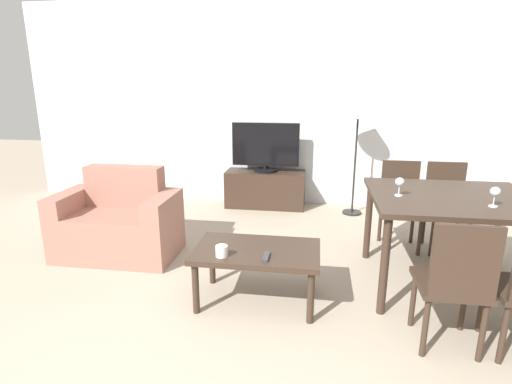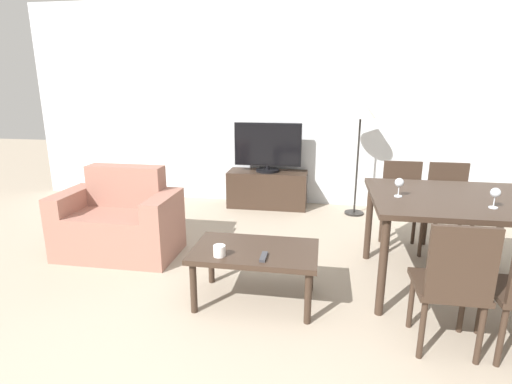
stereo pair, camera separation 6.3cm
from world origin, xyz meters
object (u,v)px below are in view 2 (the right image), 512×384
Objects in this scene: tv_stand at (267,189)px; wine_glass_center at (495,194)px; wine_glass_left at (399,184)px; dining_chair_near at (453,282)px; remote_primary at (264,257)px; dining_chair_far at (448,203)px; coffee_table at (255,255)px; armchair at (120,223)px; floor_lamp at (361,114)px; cup_white_near at (219,251)px; tv at (268,148)px; dining_chair_far_left at (402,201)px; dining_table at (453,207)px.

wine_glass_center is at bearing -49.50° from tv_stand.
wine_glass_center is (0.61, -0.19, 0.00)m from wine_glass_left.
dining_chair_near is 5.77× the size of remote_primary.
dining_chair_far is at bearing 42.18° from remote_primary.
remote_primary is at bearing -59.41° from coffee_table.
coffee_table is at bearing -159.68° from wine_glass_left.
coffee_table is 1.23m from wine_glass_left.
floor_lamp is (2.34, 1.64, 0.96)m from armchair.
dining_chair_far is 9.92× the size of cup_white_near.
floor_lamp is (-0.37, 2.70, 0.79)m from dining_chair_near.
tv is 0.95× the size of coffee_table.
tv_stand is 6.98× the size of remote_primary.
wine_glass_left is (-0.21, -0.92, 0.40)m from dining_chair_far_left.
dining_chair_near is at bearing -104.35° from dining_chair_far.
dining_chair_near reaches higher than tv_stand.
dining_chair_far_left is 9.92× the size of cup_white_near.
dining_chair_near is 9.92× the size of cup_white_near.
tv is at bearing 173.25° from floor_lamp.
dining_table is at bearing -72.19° from floor_lamp.
coffee_table is at bearing -133.93° from dining_chair_far_left.
armchair is 7.67× the size of wine_glass_center.
cup_white_near is (1.22, -0.83, 0.16)m from armchair.
floor_lamp is 16.71× the size of cup_white_near.
dining_chair_far_left is (1.26, 1.31, 0.10)m from coffee_table.
floor_lamp reaches higher than wine_glass_left.
tv_stand is 2.51m from wine_glass_left.
dining_chair_far_left is (0.00, 1.71, 0.00)m from dining_chair_near.
dining_chair_far is 1.19m from wine_glass_left.
floor_lamp is at bearing 129.31° from dining_chair_far.
coffee_table is 0.74× the size of dining_table.
coffee_table is (0.26, -2.44, -0.43)m from tv.
dining_chair_far is at bearing 11.60° from armchair.
remote_primary is (0.34, -2.59, -0.37)m from tv.
armchair reaches higher than dining_table.
tv_stand is at bearing 143.38° from dining_chair_far_left.
wine_glass_center is at bearing -69.90° from floor_lamp.
remote_primary is (-1.39, -0.61, -0.25)m from dining_table.
wine_glass_center reaches higher than dining_chair_far_left.
tv_stand is 3.01m from wine_glass_center.
wine_glass_left reaches higher than remote_primary.
coffee_table is 2.15m from dining_chair_far.
floor_lamp is at bearing 65.62° from cup_white_near.
coffee_table is 1.08× the size of dining_chair_near.
wine_glass_left is (0.16, -1.91, -0.39)m from floor_lamp.
tv is 2.63m from cup_white_near.
dining_chair_far reaches higher than remote_primary.
dining_chair_near is 0.59× the size of floor_lamp.
remote_primary is 1.72× the size of cup_white_near.
dining_chair_near is (1.52, -2.84, 0.24)m from tv_stand.
wine_glass_left is at bearing -125.12° from dining_chair_far.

